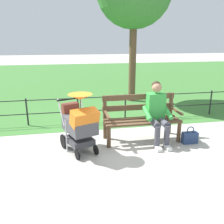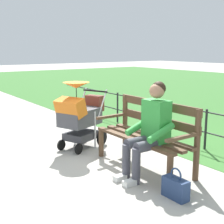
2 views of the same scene
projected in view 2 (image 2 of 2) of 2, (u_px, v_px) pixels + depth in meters
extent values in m
plane|color=#ADA89E|center=(115.00, 155.00, 5.06)|extent=(60.00, 60.00, 0.00)
cube|color=brown|center=(151.00, 136.00, 4.56)|extent=(1.60, 0.10, 0.04)
cube|color=brown|center=(142.00, 138.00, 4.46)|extent=(1.60, 0.10, 0.04)
cube|color=brown|center=(132.00, 140.00, 4.35)|extent=(1.60, 0.10, 0.04)
cube|color=brown|center=(157.00, 120.00, 4.57)|extent=(1.60, 0.04, 0.12)
cube|color=brown|center=(157.00, 105.00, 4.53)|extent=(1.60, 0.04, 0.12)
cylinder|color=brown|center=(170.00, 172.00, 3.79)|extent=(0.08, 0.08, 0.45)
cylinder|color=brown|center=(197.00, 145.00, 4.01)|extent=(0.08, 0.08, 0.95)
cube|color=brown|center=(183.00, 137.00, 3.82)|extent=(0.05, 0.56, 0.04)
cylinder|color=brown|center=(101.00, 143.00, 4.98)|extent=(0.08, 0.08, 0.45)
cylinder|color=brown|center=(125.00, 123.00, 5.21)|extent=(0.08, 0.08, 0.95)
cube|color=brown|center=(111.00, 116.00, 5.02)|extent=(0.05, 0.56, 0.04)
cylinder|color=#42424C|center=(148.00, 146.00, 4.02)|extent=(0.14, 0.40, 0.14)
cylinder|color=#42424C|center=(138.00, 142.00, 4.18)|extent=(0.14, 0.40, 0.14)
cylinder|color=#42424C|center=(136.00, 166.00, 3.96)|extent=(0.11, 0.11, 0.47)
cylinder|color=#42424C|center=(126.00, 162.00, 4.12)|extent=(0.11, 0.11, 0.47)
cube|color=silver|center=(131.00, 182.00, 3.95)|extent=(0.10, 0.22, 0.07)
cube|color=silver|center=(121.00, 177.00, 4.11)|extent=(0.10, 0.22, 0.07)
cube|color=green|center=(156.00, 121.00, 4.17)|extent=(0.36, 0.22, 0.56)
cylinder|color=green|center=(161.00, 133.00, 3.95)|extent=(0.09, 0.43, 0.23)
cylinder|color=green|center=(138.00, 126.00, 4.30)|extent=(0.09, 0.43, 0.23)
sphere|color=#A37556|center=(157.00, 91.00, 4.10)|extent=(0.20, 0.20, 0.20)
sphere|color=black|center=(159.00, 88.00, 4.11)|extent=(0.19, 0.19, 0.19)
cylinder|color=black|center=(102.00, 138.00, 5.56)|extent=(0.13, 0.27, 0.28)
cylinder|color=black|center=(82.00, 134.00, 5.81)|extent=(0.13, 0.27, 0.28)
cylinder|color=black|center=(79.00, 149.00, 5.10)|extent=(0.09, 0.18, 0.18)
cylinder|color=black|center=(61.00, 145.00, 5.31)|extent=(0.09, 0.18, 0.18)
cube|color=#38383D|center=(81.00, 135.00, 5.43)|extent=(0.58, 0.64, 0.12)
cylinder|color=silver|center=(95.00, 130.00, 5.36)|extent=(0.03, 0.03, 0.65)
cylinder|color=silver|center=(74.00, 126.00, 5.61)|extent=(0.03, 0.03, 0.65)
cube|color=#47474C|center=(80.00, 117.00, 5.34)|extent=(0.67, 0.80, 0.28)
cube|color=orange|center=(70.00, 108.00, 5.11)|extent=(0.56, 0.46, 0.33)
cylinder|color=black|center=(95.00, 91.00, 5.62)|extent=(0.50, 0.21, 0.03)
cylinder|color=silver|center=(102.00, 104.00, 5.46)|extent=(0.13, 0.29, 0.49)
cylinder|color=silver|center=(82.00, 101.00, 5.71)|extent=(0.13, 0.29, 0.49)
cone|color=orange|center=(76.00, 85.00, 5.17)|extent=(0.57, 0.57, 0.10)
cylinder|color=black|center=(76.00, 96.00, 5.21)|extent=(0.01, 0.01, 0.30)
cube|color=brown|center=(95.00, 103.00, 5.65)|extent=(0.36, 0.26, 0.28)
cube|color=navy|center=(175.00, 188.00, 3.59)|extent=(0.32, 0.14, 0.24)
torus|color=navy|center=(176.00, 174.00, 3.56)|extent=(0.16, 0.02, 0.16)
cylinder|color=black|center=(206.00, 129.00, 5.30)|extent=(0.04, 0.04, 0.70)
cylinder|color=black|center=(155.00, 117.00, 6.31)|extent=(0.04, 0.04, 0.70)
cylinder|color=black|center=(118.00, 107.00, 7.31)|extent=(0.04, 0.04, 0.70)
cylinder|color=black|center=(179.00, 107.00, 5.74)|extent=(8.81, 0.02, 0.02)
cylinder|color=black|center=(178.00, 125.00, 5.81)|extent=(8.81, 0.02, 0.02)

